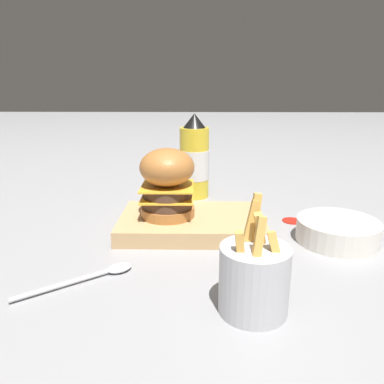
{
  "coord_description": "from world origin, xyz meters",
  "views": [
    {
      "loc": [
        -0.06,
        0.73,
        0.29
      ],
      "look_at": [
        -0.05,
        0.01,
        0.08
      ],
      "focal_mm": 35.0,
      "sensor_mm": 36.0,
      "label": 1
    }
  ],
  "objects_px": {
    "fries_basket": "(254,278)",
    "side_bowl": "(338,230)",
    "burger": "(166,182)",
    "ketchup_bottle": "(194,160)",
    "spoon": "(100,273)",
    "serving_board": "(192,223)"
  },
  "relations": [
    {
      "from": "burger",
      "to": "spoon",
      "type": "bearing_deg",
      "value": 65.15
    },
    {
      "from": "spoon",
      "to": "serving_board",
      "type": "bearing_deg",
      "value": 18.17
    },
    {
      "from": "fries_basket",
      "to": "side_bowl",
      "type": "distance_m",
      "value": 0.3
    },
    {
      "from": "burger",
      "to": "ketchup_bottle",
      "type": "distance_m",
      "value": 0.24
    },
    {
      "from": "serving_board",
      "to": "side_bowl",
      "type": "height_order",
      "value": "side_bowl"
    },
    {
      "from": "burger",
      "to": "ketchup_bottle",
      "type": "xyz_separation_m",
      "value": [
        -0.05,
        -0.23,
        -0.0
      ]
    },
    {
      "from": "side_bowl",
      "to": "serving_board",
      "type": "bearing_deg",
      "value": -10.62
    },
    {
      "from": "serving_board",
      "to": "side_bowl",
      "type": "xyz_separation_m",
      "value": [
        -0.28,
        0.05,
        0.01
      ]
    },
    {
      "from": "spoon",
      "to": "fries_basket",
      "type": "bearing_deg",
      "value": -56.58
    },
    {
      "from": "serving_board",
      "to": "fries_basket",
      "type": "bearing_deg",
      "value": 107.06
    },
    {
      "from": "burger",
      "to": "fries_basket",
      "type": "xyz_separation_m",
      "value": [
        -0.14,
        0.28,
        -0.05
      ]
    },
    {
      "from": "serving_board",
      "to": "spoon",
      "type": "height_order",
      "value": "serving_board"
    },
    {
      "from": "fries_basket",
      "to": "side_bowl",
      "type": "bearing_deg",
      "value": -130.11
    },
    {
      "from": "serving_board",
      "to": "spoon",
      "type": "distance_m",
      "value": 0.24
    },
    {
      "from": "ketchup_bottle",
      "to": "fries_basket",
      "type": "relative_size",
      "value": 1.39
    },
    {
      "from": "ketchup_bottle",
      "to": "spoon",
      "type": "xyz_separation_m",
      "value": [
        0.14,
        0.43,
        -0.09
      ]
    },
    {
      "from": "burger",
      "to": "fries_basket",
      "type": "height_order",
      "value": "burger"
    },
    {
      "from": "ketchup_bottle",
      "to": "side_bowl",
      "type": "height_order",
      "value": "ketchup_bottle"
    },
    {
      "from": "burger",
      "to": "ketchup_bottle",
      "type": "height_order",
      "value": "ketchup_bottle"
    },
    {
      "from": "spoon",
      "to": "side_bowl",
      "type": "bearing_deg",
      "value": -17.16
    },
    {
      "from": "ketchup_bottle",
      "to": "burger",
      "type": "bearing_deg",
      "value": 77.28
    },
    {
      "from": "burger",
      "to": "side_bowl",
      "type": "bearing_deg",
      "value": 171.26
    }
  ]
}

